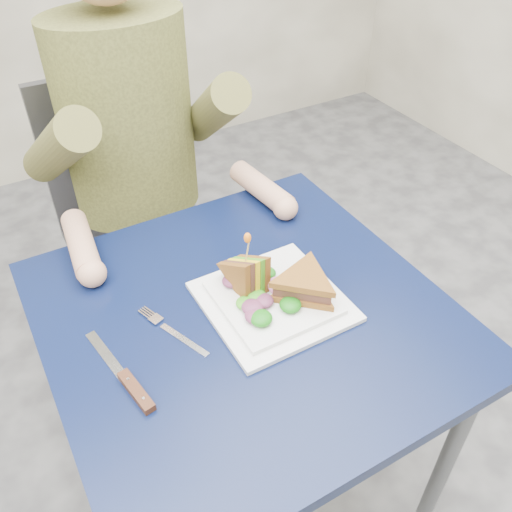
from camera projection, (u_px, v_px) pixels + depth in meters
ground at (249, 492)px, 1.52m from camera, size 4.00×4.00×0.00m
table at (247, 339)px, 1.10m from camera, size 0.75×0.75×0.73m
chair at (133, 208)px, 1.65m from camera, size 0.42×0.40×0.93m
diner at (127, 106)px, 1.33m from camera, size 0.54×0.59×0.74m
plate at (273, 300)px, 1.06m from camera, size 0.26×0.26×0.02m
sandwich_flat at (304, 285)px, 1.04m from camera, size 0.21×0.21×0.05m
sandwich_upright at (248, 275)px, 1.05m from camera, size 0.08×0.12×0.12m
fork at (174, 332)px, 1.01m from camera, size 0.08×0.17×0.01m
knife at (130, 384)px, 0.91m from camera, size 0.06×0.22×0.02m
toothpick at (248, 250)px, 1.01m from camera, size 0.01×0.01×0.06m
toothpick_frill at (247, 238)px, 0.99m from camera, size 0.01×0.01×0.02m
lettuce_spill at (273, 288)px, 1.06m from camera, size 0.15×0.13×0.02m
onion_ring at (279, 286)px, 1.06m from camera, size 0.04×0.04×0.02m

